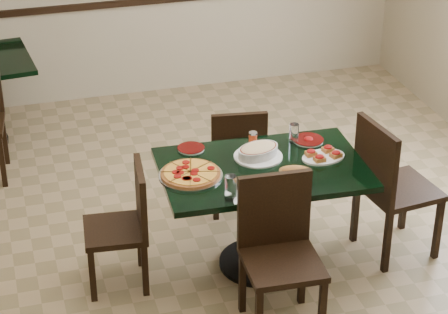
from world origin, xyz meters
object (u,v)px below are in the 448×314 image
object	(u,v)px
chair_left	(126,221)
chair_near	(279,244)
pepperoni_pizza	(191,174)
bruschetta_platter	(323,155)
chair_right	(389,181)
bread_basket	(296,173)
lasagna_casserole	(258,151)
main_table	(262,191)
chair_far	(237,155)

from	to	relation	value
chair_left	chair_near	bearing A→B (deg)	58.14
pepperoni_pizza	bruschetta_platter	world-z (taller)	bruschetta_platter
chair_right	bread_basket	size ratio (longest dim) A/B	4.00
lasagna_casserole	bread_basket	xyz separation A→B (m)	(0.14, -0.33, -0.01)
lasagna_casserole	main_table	bearing A→B (deg)	-113.24
pepperoni_pizza	bruschetta_platter	bearing A→B (deg)	-0.50
main_table	pepperoni_pizza	bearing A→B (deg)	-178.19
chair_far	pepperoni_pizza	bearing A→B (deg)	61.27
chair_far	lasagna_casserole	distance (m)	0.66
chair_right	chair_near	bearing A→B (deg)	109.10
chair_right	pepperoni_pizza	bearing A→B (deg)	78.21
chair_right	pepperoni_pizza	world-z (taller)	chair_right
main_table	chair_left	world-z (taller)	chair_left
main_table	chair_far	world-z (taller)	chair_far
pepperoni_pizza	main_table	bearing A→B (deg)	-0.78
chair_far	bread_basket	distance (m)	0.97
pepperoni_pizza	lasagna_casserole	size ratio (longest dim) A/B	1.21
lasagna_casserole	bruschetta_platter	world-z (taller)	lasagna_casserole
bread_basket	bruschetta_platter	distance (m)	0.34
chair_right	chair_left	distance (m)	1.74
chair_left	bread_basket	size ratio (longest dim) A/B	3.39
chair_left	chair_far	bearing A→B (deg)	130.43
bruschetta_platter	chair_right	bearing A→B (deg)	-20.15
main_table	lasagna_casserole	world-z (taller)	lasagna_casserole
chair_near	pepperoni_pizza	size ratio (longest dim) A/B	2.37
main_table	bruschetta_platter	size ratio (longest dim) A/B	4.19
chair_far	chair_near	world-z (taller)	chair_near
lasagna_casserole	bruschetta_platter	size ratio (longest dim) A/B	1.04
lasagna_casserole	bread_basket	world-z (taller)	same
chair_right	bruschetta_platter	world-z (taller)	chair_right
main_table	bruschetta_platter	world-z (taller)	bruschetta_platter
lasagna_casserole	bread_basket	bearing A→B (deg)	-86.96
chair_far	pepperoni_pizza	distance (m)	0.91
chair_far	chair_right	bearing A→B (deg)	143.33
main_table	chair_near	xyz separation A→B (m)	(-0.08, -0.56, -0.03)
lasagna_casserole	pepperoni_pizza	bearing A→B (deg)	174.92
pepperoni_pizza	lasagna_casserole	world-z (taller)	lasagna_casserole
chair_right	lasagna_casserole	world-z (taller)	chair_right
chair_far	bruschetta_platter	xyz separation A→B (m)	(0.37, -0.70, 0.31)
chair_far	chair_right	world-z (taller)	chair_right
pepperoni_pizza	bread_basket	bearing A→B (deg)	-19.13
chair_far	pepperoni_pizza	world-z (taller)	chair_far
chair_near	bread_basket	xyz separation A→B (m)	(0.23, 0.35, 0.26)
chair_right	chair_left	bearing A→B (deg)	77.59
chair_left	chair_right	bearing A→B (deg)	90.65
chair_right	chair_left	xyz separation A→B (m)	(-1.73, 0.15, -0.09)
chair_near	chair_right	distance (m)	1.04
main_table	chair_far	distance (m)	0.71
chair_left	lasagna_casserole	world-z (taller)	lasagna_casserole
main_table	chair_far	size ratio (longest dim) A/B	1.59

